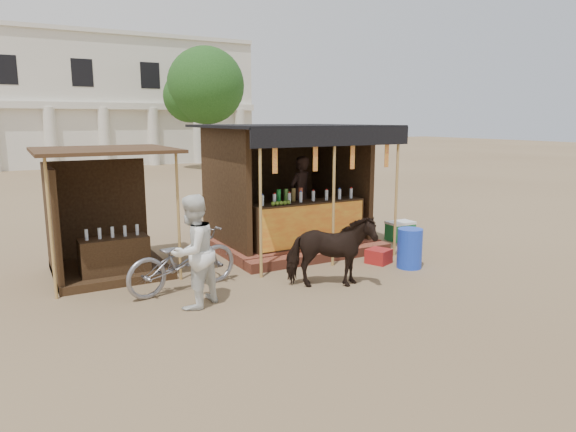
% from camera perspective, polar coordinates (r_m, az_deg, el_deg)
% --- Properties ---
extents(ground, '(120.00, 120.00, 0.00)m').
position_cam_1_polar(ground, '(8.66, 5.24, -8.90)').
color(ground, '#846B4C').
rests_on(ground, ground).
extents(main_stall, '(3.60, 3.61, 2.78)m').
position_cam_1_polar(main_stall, '(11.71, 0.20, 1.53)').
color(main_stall, brown).
rests_on(main_stall, ground).
extents(secondary_stall, '(2.40, 2.40, 2.38)m').
position_cam_1_polar(secondary_stall, '(10.26, -20.33, -1.49)').
color(secondary_stall, '#3C2915').
rests_on(secondary_stall, ground).
extents(cow, '(1.66, 1.26, 1.28)m').
position_cam_1_polar(cow, '(8.93, 4.74, -3.98)').
color(cow, black).
rests_on(cow, ground).
extents(motorbike, '(2.17, 1.13, 1.08)m').
position_cam_1_polar(motorbike, '(8.97, -11.61, -4.76)').
color(motorbike, gray).
rests_on(motorbike, ground).
extents(bystander, '(1.09, 1.03, 1.78)m').
position_cam_1_polar(bystander, '(8.06, -10.52, -3.92)').
color(bystander, silver).
rests_on(bystander, ground).
extents(blue_barrel, '(0.64, 0.64, 0.79)m').
position_cam_1_polar(blue_barrel, '(10.42, 13.37, -3.51)').
color(blue_barrel, blue).
rests_on(blue_barrel, ground).
extents(red_crate, '(0.54, 0.55, 0.29)m').
position_cam_1_polar(red_crate, '(10.67, 10.03, -4.42)').
color(red_crate, '#A21C1B').
rests_on(red_crate, ground).
extents(cooler, '(0.65, 0.46, 0.46)m').
position_cam_1_polar(cooler, '(12.77, 12.36, -1.60)').
color(cooler, '#1B7D3A').
rests_on(cooler, ground).
extents(background_building, '(26.00, 7.45, 8.18)m').
position_cam_1_polar(background_building, '(36.76, -25.60, 11.36)').
color(background_building, silver).
rests_on(background_building, ground).
extents(tree, '(4.50, 4.40, 7.00)m').
position_cam_1_polar(tree, '(30.74, -9.54, 13.79)').
color(tree, '#382314').
rests_on(tree, ground).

